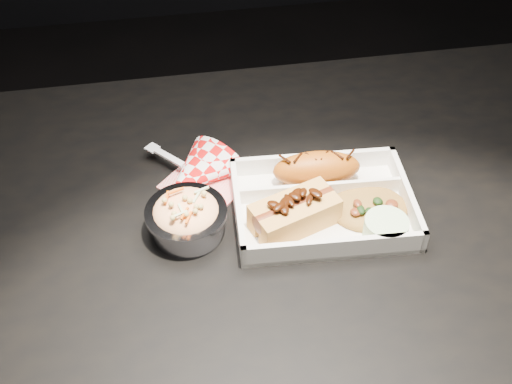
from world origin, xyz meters
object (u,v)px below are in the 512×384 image
hotdog (295,212)px  foil_coleslaw_cup (186,216)px  dining_table (304,263)px  fried_pastry (317,169)px  napkin_fork (196,174)px  food_tray (322,207)px

hotdog → foil_coleslaw_cup: size_ratio=1.18×
dining_table → foil_coleslaw_cup: (-0.17, 0.01, 0.12)m
fried_pastry → hotdog: 0.09m
napkin_fork → fried_pastry: bearing=35.6°
food_tray → foil_coleslaw_cup: 0.19m
dining_table → foil_coleslaw_cup: size_ratio=10.69×
food_tray → fried_pastry: 0.06m
fried_pastry → dining_table: bearing=-111.7°
food_tray → napkin_fork: (-0.17, 0.09, 0.01)m
food_tray → fried_pastry: fried_pastry is taller
dining_table → hotdog: bearing=-160.5°
fried_pastry → napkin_fork: bearing=167.9°
fried_pastry → napkin_fork: (-0.17, 0.04, -0.02)m
dining_table → fried_pastry: 0.15m
fried_pastry → hotdog: hotdog is taller
food_tray → fried_pastry: bearing=90.0°
fried_pastry → hotdog: bearing=-122.2°
dining_table → fried_pastry: (0.03, 0.07, 0.12)m
hotdog → napkin_fork: size_ratio=0.83×
food_tray → napkin_fork: 0.19m
dining_table → hotdog: hotdog is taller
dining_table → foil_coleslaw_cup: 0.21m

